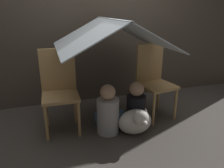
# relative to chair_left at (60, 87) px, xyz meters

# --- Properties ---
(ground_plane) EXTENTS (8.80, 8.80, 0.00)m
(ground_plane) POSITION_rel_chair_left_xyz_m (0.63, -0.15, -0.53)
(ground_plane) COLOR #47423D
(wall_back) EXTENTS (7.00, 0.05, 2.50)m
(wall_back) POSITION_rel_chair_left_xyz_m (0.63, 0.81, 0.72)
(wall_back) COLOR #4C4238
(wall_back) RESTS_ON ground_plane
(chair_left) EXTENTS (0.43, 0.43, 0.98)m
(chair_left) POSITION_rel_chair_left_xyz_m (0.00, 0.00, 0.00)
(chair_left) COLOR tan
(chair_left) RESTS_ON ground_plane
(chair_right) EXTENTS (0.48, 0.48, 0.98)m
(chair_right) POSITION_rel_chair_left_xyz_m (1.24, -0.00, 0.00)
(chair_right) COLOR tan
(chair_right) RESTS_ON ground_plane
(sheet_canopy) EXTENTS (1.26, 1.19, 0.34)m
(sheet_canopy) POSITION_rel_chair_left_xyz_m (0.63, -0.08, 0.62)
(sheet_canopy) COLOR silver
(person_front) EXTENTS (0.26, 0.26, 0.61)m
(person_front) POSITION_rel_chair_left_xyz_m (0.52, -0.28, -0.27)
(person_front) COLOR #B2B2B7
(person_front) RESTS_ON ground_plane
(person_second) EXTENTS (0.24, 0.24, 0.59)m
(person_second) POSITION_rel_chair_left_xyz_m (0.90, -0.23, -0.27)
(person_second) COLOR black
(person_second) RESTS_ON ground_plane
(dog) EXTENTS (0.41, 0.41, 0.39)m
(dog) POSITION_rel_chair_left_xyz_m (0.82, -0.43, -0.36)
(dog) COLOR silver
(dog) RESTS_ON ground_plane
(floor_cushion) EXTENTS (0.40, 0.32, 0.10)m
(floor_cushion) POSITION_rel_chair_left_xyz_m (0.63, -0.08, -0.48)
(floor_cushion) COLOR #4C7FB2
(floor_cushion) RESTS_ON ground_plane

